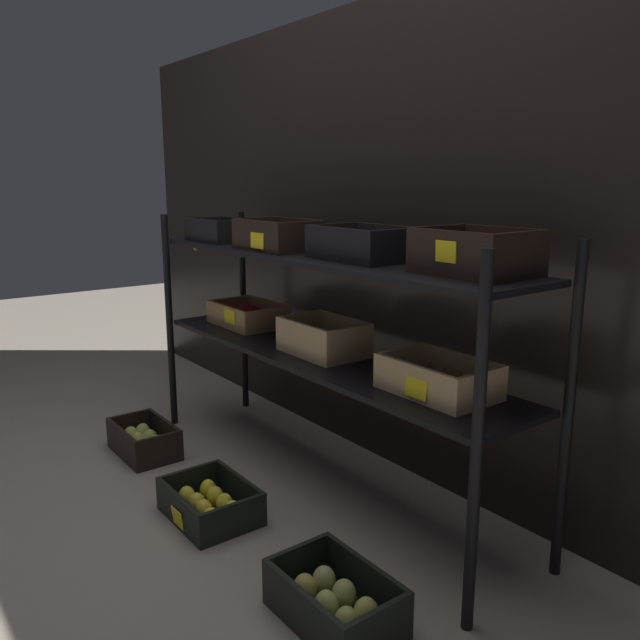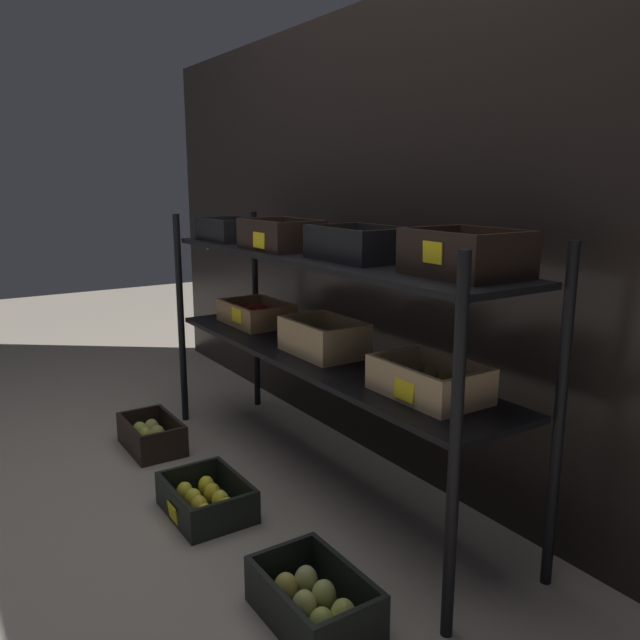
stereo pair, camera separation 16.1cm
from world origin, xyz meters
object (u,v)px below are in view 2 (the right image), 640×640
Objects in this scene: display_rack at (320,301)px; crate_ground_center_pear at (314,602)px; crate_ground_pear at (152,437)px; crate_ground_lemon at (206,501)px.

display_rack reaches higher than crate_ground_center_pear.
display_rack reaches higher than crate_ground_pear.
display_rack is at bearing 145.52° from crate_ground_center_pear.
crate_ground_center_pear is (0.69, 0.01, 0.01)m from crate_ground_lemon.
crate_ground_center_pear is (1.34, -0.01, -0.00)m from crate_ground_pear.
crate_ground_lemon is 0.69m from crate_ground_center_pear.
crate_ground_center_pear is at bearing -0.33° from crate_ground_pear.
display_rack is 0.83m from crate_ground_lemon.
display_rack is 1.05m from crate_ground_pear.
crate_ground_pear is 1.00× the size of crate_ground_lemon.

